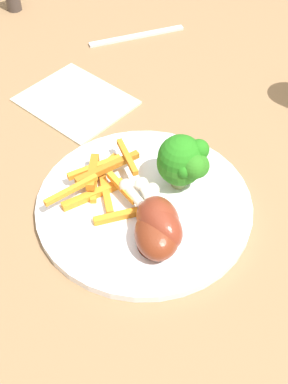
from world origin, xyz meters
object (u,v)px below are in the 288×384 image
Objects in this scene: broccoli_floret_middle at (186,163)px; chicken_drumstick_far at (158,218)px; dinner_plate at (144,205)px; carrot_fries_pile at (102,181)px; chicken_drumstick_extra at (157,231)px; broccoli_floret_front at (182,158)px; fork at (137,36)px; dining_table at (176,244)px; chicken_drumstick_near at (157,222)px.

chicken_drumstick_far is at bearing 147.27° from broccoli_floret_middle.
carrot_fries_pile is at bearing 58.48° from dinner_plate.
dinner_plate is at bearing 6.46° from chicken_drumstick_extra.
broccoli_floret_front is 0.43× the size of fork.
chicken_drumstick_far is 0.94× the size of chicken_drumstick_extra.
dinner_plate is (-0.01, 0.05, 0.11)m from dining_table.
dinner_plate is 0.06m from chicken_drumstick_far.
broccoli_floret_middle reaches higher than carrot_fries_pile.
dining_table is 0.17m from carrot_fries_pile.
dining_table is 6.56× the size of fork.
chicken_drumstick_extra is at bearing -148.58° from carrot_fries_pile.
fork is at bearing 1.76° from dining_table.
fork is at bearing -5.08° from dinner_plate.
dining_table is 10.82× the size of chicken_drumstick_far.
carrot_fries_pile is (0.01, 0.11, -0.03)m from broccoli_floret_middle.
chicken_drumstick_near is 0.01m from chicken_drumstick_far.
broccoli_floret_front is 0.11m from chicken_drumstick_extra.
carrot_fries_pile is at bearing 86.51° from broccoli_floret_front.
fork is (0.40, -0.09, -0.02)m from carrot_fries_pile.
broccoli_floret_front is 0.01m from broccoli_floret_middle.
chicken_drumstick_near is 0.65× the size of fork.
chicken_drumstick_near is at bearing -9.95° from chicken_drumstick_extra.
broccoli_floret_middle is at bearing -32.73° from chicken_drumstick_far.
broccoli_floret_middle reaches higher than dining_table.
fork is (0.43, -0.04, -0.00)m from dinner_plate.
chicken_drumstick_far is (-0.07, 0.05, -0.02)m from broccoli_floret_middle.
chicken_drumstick_near is at bearing -170.36° from dinner_plate.
chicken_drumstick_near and chicken_drumstick_far have the same top height.
dining_table is 0.12m from dinner_plate.
broccoli_floret_front is 1.11× the size of broccoli_floret_middle.
carrot_fries_pile is at bearing 38.25° from chicken_drumstick_far.
broccoli_floret_front reaches higher than chicken_drumstick_near.
fork is (0.42, 0.01, 0.11)m from dining_table.
dinner_plate is 0.07m from chicken_drumstick_extra.
broccoli_floret_front is at bearing -9.04° from dining_table.
chicken_drumstick_far reaches higher than dinner_plate.
carrot_fries_pile is at bearing 31.42° from chicken_drumstick_extra.
dining_table is 9.44× the size of carrot_fries_pile.
dinner_plate is 0.06m from chicken_drumstick_near.
dining_table is at bearing -101.56° from carrot_fries_pile.
chicken_drumstick_near is (-0.06, -0.01, 0.03)m from dinner_plate.
chicken_drumstick_far is at bearing -11.12° from chicken_drumstick_extra.
broccoli_floret_middle reaches higher than chicken_drumstick_extra.
chicken_drumstick_extra is at bearing 168.88° from chicken_drumstick_far.
dinner_plate is 3.94× the size of broccoli_floret_middle.
chicken_drumstick_near is at bearing 167.07° from chicken_drumstick_far.
chicken_drumstick_near is (-0.09, -0.06, 0.01)m from carrot_fries_pile.
chicken_drumstick_extra is (-0.07, -0.01, 0.03)m from dinner_plate.
chicken_drumstick_near reaches higher than dinner_plate.
chicken_drumstick_near is at bearing -144.70° from carrot_fries_pile.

